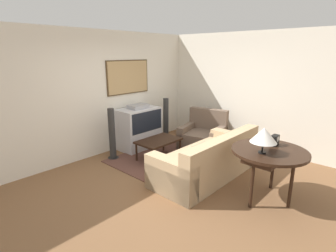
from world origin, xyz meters
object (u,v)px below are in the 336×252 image
mantel_clock (275,140)px  speaker_tower_left (112,135)px  table_lamp (264,135)px  speaker_tower_right (166,121)px  armchair (203,136)px  coffee_table (159,142)px  tv (139,128)px  couch (208,161)px  console_table (269,154)px

mantel_clock → speaker_tower_left: 3.23m
table_lamp → speaker_tower_right: 3.38m
armchair → speaker_tower_left: bearing=-131.7°
armchair → mantel_clock: bearing=-39.8°
coffee_table → tv: bearing=77.1°
couch → armchair: bearing=-141.6°
couch → mantel_clock: mantel_clock is taller
table_lamp → speaker_tower_left: 3.17m
console_table → speaker_tower_right: size_ratio=1.01×
couch → speaker_tower_right: 2.26m
coffee_table → mantel_clock: size_ratio=5.58×
console_table → couch: bearing=88.2°
table_lamp → couch: bearing=77.5°
console_table → speaker_tower_left: bearing=101.5°
armchair → mantel_clock: mantel_clock is taller
mantel_clock → console_table: bearing=-172.3°
coffee_table → table_lamp: bearing=-95.5°
couch → speaker_tower_left: speaker_tower_left is taller
console_table → tv: bearing=86.2°
couch → speaker_tower_right: bearing=-116.6°
armchair → speaker_tower_left: 2.19m
console_table → mantel_clock: 0.29m
armchair → speaker_tower_right: (-0.22, 1.04, 0.24)m
mantel_clock → couch: bearing=101.3°
tv → speaker_tower_left: (-0.84, -0.09, 0.03)m
armchair → speaker_tower_right: size_ratio=1.02×
tv → speaker_tower_left: speaker_tower_left is taller
console_table → speaker_tower_right: speaker_tower_right is taller
tv → coffee_table: bearing=-102.9°
armchair → console_table: 2.49m
coffee_table → armchair: bearing=-12.7°
console_table → speaker_tower_left: speaker_tower_left is taller
couch → speaker_tower_right: speaker_tower_right is taller
couch → table_lamp: 1.35m
table_lamp → coffee_table: bearing=84.5°
console_table → table_lamp: (-0.20, 0.03, 0.34)m
armchair → coffee_table: (-1.26, 0.28, 0.10)m
speaker_tower_left → table_lamp: bearing=-82.1°
speaker_tower_right → mantel_clock: bearing=-104.7°
mantel_clock → speaker_tower_left: size_ratio=0.15×
table_lamp → speaker_tower_right: bearing=67.8°
mantel_clock → table_lamp: bearing=179.9°
console_table → coffee_table: bearing=89.6°
coffee_table → table_lamp: (-0.22, -2.33, 0.70)m
armchair → speaker_tower_left: (-1.91, 1.04, 0.24)m
speaker_tower_right → speaker_tower_left: bearing=180.0°
speaker_tower_left → speaker_tower_right: (1.69, 0.00, 0.00)m
table_lamp → speaker_tower_left: bearing=97.9°
table_lamp → armchair: bearing=54.1°
coffee_table → speaker_tower_right: (1.04, 0.75, 0.14)m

